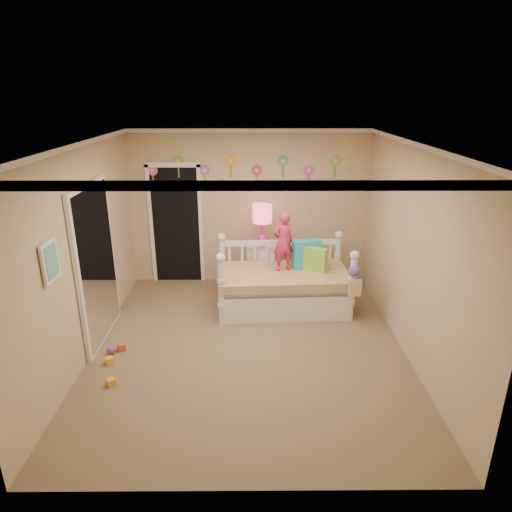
{
  "coord_description": "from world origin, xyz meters",
  "views": [
    {
      "loc": [
        0.06,
        -5.09,
        3.14
      ],
      "look_at": [
        0.1,
        0.6,
        1.05
      ],
      "focal_mm": 31.4,
      "sensor_mm": 36.0,
      "label": 1
    }
  ],
  "objects_px": {
    "daybed": "(283,275)",
    "child": "(283,242)",
    "nightstand": "(262,267)",
    "table_lamp": "(262,219)"
  },
  "relations": [
    {
      "from": "daybed",
      "to": "table_lamp",
      "type": "relative_size",
      "value": 2.89
    },
    {
      "from": "daybed",
      "to": "table_lamp",
      "type": "xyz_separation_m",
      "value": [
        -0.31,
        0.72,
        0.68
      ]
    },
    {
      "from": "daybed",
      "to": "child",
      "type": "bearing_deg",
      "value": 101.05
    },
    {
      "from": "daybed",
      "to": "table_lamp",
      "type": "height_order",
      "value": "table_lamp"
    },
    {
      "from": "nightstand",
      "to": "daybed",
      "type": "bearing_deg",
      "value": -57.42
    },
    {
      "from": "daybed",
      "to": "child",
      "type": "height_order",
      "value": "child"
    },
    {
      "from": "daybed",
      "to": "child",
      "type": "distance_m",
      "value": 0.51
    },
    {
      "from": "child",
      "to": "table_lamp",
      "type": "relative_size",
      "value": 1.32
    },
    {
      "from": "nightstand",
      "to": "table_lamp",
      "type": "height_order",
      "value": "table_lamp"
    },
    {
      "from": "daybed",
      "to": "nightstand",
      "type": "relative_size",
      "value": 2.58
    }
  ]
}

